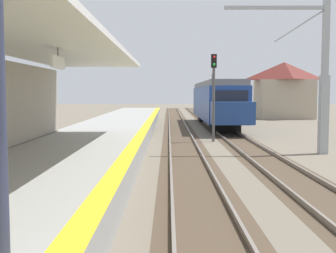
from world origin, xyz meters
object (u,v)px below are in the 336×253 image
catenary_pylon_far_side (320,78)px  approaching_train (218,101)px  rail_signal_post (215,88)px  distant_trackside_house (285,89)px

catenary_pylon_far_side → approaching_train: bearing=99.5°
rail_signal_post → distant_trackside_house: bearing=66.1°
approaching_train → catenary_pylon_far_side: (2.89, -17.22, 1.43)m
approaching_train → distant_trackside_house: bearing=52.4°
approaching_train → rail_signal_post: (-1.52, -12.03, 1.02)m
approaching_train → catenary_pylon_far_side: catenary_pylon_far_side is taller
catenary_pylon_far_side → distant_trackside_house: size_ratio=1.14×
approaching_train → rail_signal_post: bearing=-97.2°
catenary_pylon_far_side → distant_trackside_house: (6.10, 28.90, -0.27)m
approaching_train → distant_trackside_house: distant_trackside_house is taller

